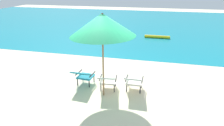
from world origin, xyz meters
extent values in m
plane|color=beige|center=(0.00, 4.00, 0.00)|extent=(40.00, 40.00, 0.00)
cube|color=teal|center=(0.00, 11.83, 0.00)|extent=(40.00, 18.00, 0.01)
cylinder|color=yellow|center=(1.40, 7.09, 0.10)|extent=(1.60, 0.18, 0.18)
cube|color=teal|center=(-0.88, 0.06, 0.28)|extent=(0.56, 0.54, 0.04)
cube|color=teal|center=(-0.91, -0.30, 0.55)|extent=(0.56, 0.56, 0.27)
cylinder|color=black|center=(-1.08, 0.29, 0.13)|extent=(0.04, 0.04, 0.26)
cylinder|color=black|center=(-0.64, 0.26, 0.13)|extent=(0.04, 0.04, 0.26)
cylinder|color=black|center=(-1.11, -0.13, 0.13)|extent=(0.04, 0.04, 0.26)
cylinder|color=black|center=(-0.68, -0.16, 0.13)|extent=(0.04, 0.04, 0.26)
cube|color=black|center=(-1.14, 0.09, 0.40)|extent=(0.07, 0.50, 0.03)
cube|color=black|center=(-0.62, 0.04, 0.40)|extent=(0.07, 0.50, 0.03)
cube|color=silver|center=(-0.01, -0.10, 0.28)|extent=(0.58, 0.56, 0.04)
cube|color=silver|center=(0.03, -0.46, 0.55)|extent=(0.58, 0.57, 0.27)
cylinder|color=black|center=(-0.26, 0.08, 0.13)|extent=(0.04, 0.04, 0.26)
cylinder|color=black|center=(0.18, 0.13, 0.13)|extent=(0.04, 0.04, 0.26)
cylinder|color=black|center=(-0.21, -0.33, 0.13)|extent=(0.04, 0.04, 0.26)
cylinder|color=black|center=(0.23, -0.28, 0.13)|extent=(0.04, 0.04, 0.26)
cube|color=black|center=(-0.27, -0.13, 0.40)|extent=(0.09, 0.50, 0.03)
cube|color=black|center=(0.24, -0.07, 0.40)|extent=(0.09, 0.50, 0.03)
cube|color=silver|center=(0.84, 0.03, 0.28)|extent=(0.52, 0.50, 0.04)
cube|color=silver|center=(0.84, -0.34, 0.55)|extent=(0.52, 0.52, 0.27)
cylinder|color=black|center=(0.62, 0.24, 0.13)|extent=(0.04, 0.04, 0.26)
cylinder|color=black|center=(1.06, 0.24, 0.13)|extent=(0.04, 0.04, 0.26)
cylinder|color=black|center=(0.62, -0.18, 0.13)|extent=(0.04, 0.04, 0.26)
cylinder|color=black|center=(1.06, -0.18, 0.13)|extent=(0.04, 0.04, 0.26)
cube|color=black|center=(0.58, 0.03, 0.40)|extent=(0.03, 0.50, 0.03)
cube|color=black|center=(1.10, 0.03, 0.40)|extent=(0.03, 0.50, 0.03)
cylinder|color=olive|center=(-0.05, -0.55, 0.98)|extent=(0.05, 0.05, 1.97)
cone|color=#1E9E60|center=(-0.05, -0.55, 2.25)|extent=(2.52, 2.51, 0.69)
sphere|color=#4C3823|center=(-0.05, -0.55, 2.54)|extent=(0.07, 0.07, 0.07)
camera|label=1|loc=(1.50, -5.96, 3.34)|focal=32.47mm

